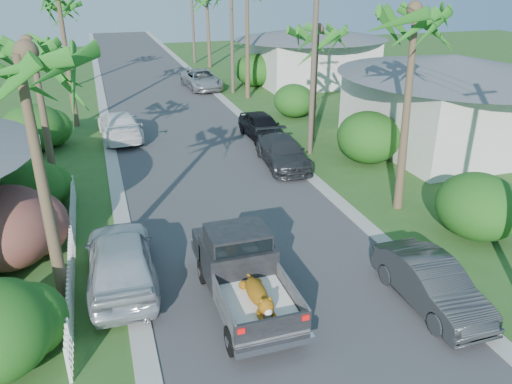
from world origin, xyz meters
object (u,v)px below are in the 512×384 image
object	(u,v)px
house_right_near	(448,105)
parked_car_rd	(202,80)
parked_car_ln	(121,260)
palm_l_b	(31,43)
palm_r_a	(419,11)
parked_car_rf	(261,126)
utility_pole_c	(232,32)
parked_car_lf	(120,126)
palm_r_b	(317,30)
parked_car_rn	(431,284)
pickup_truck	(241,266)
utility_pole_b	(314,63)
palm_l_d	(59,4)
parked_car_rm	(283,152)
utility_pole_d	(193,16)
house_right_far	(311,57)
palm_l_a	(18,55)

from	to	relation	value
house_right_near	parked_car_rd	bearing A→B (deg)	117.31
parked_car_ln	palm_l_b	bearing A→B (deg)	-73.41
palm_l_b	palm_r_a	distance (m)	14.47
parked_car_rf	utility_pole_c	bearing A→B (deg)	80.75
utility_pole_c	parked_car_lf	bearing A→B (deg)	-134.28
parked_car_rf	palm_l_b	distance (m)	12.73
palm_r_b	parked_car_rn	bearing A→B (deg)	-101.32
parked_car_rf	utility_pole_c	xyz separation A→B (m)	(1.63, 11.93, 3.87)
parked_car_rf	palm_r_a	distance (m)	12.31
pickup_truck	utility_pole_b	bearing A→B (deg)	57.71
utility_pole_c	pickup_truck	bearing A→B (deg)	-104.96
pickup_truck	utility_pole_b	distance (m)	13.49
parked_car_lf	utility_pole_b	distance (m)	11.42
palm_l_d	pickup_truck	bearing A→B (deg)	-80.84
parked_car_rn	palm_r_a	distance (m)	9.41
parked_car_rf	parked_car_lf	world-z (taller)	parked_car_lf
palm_r_a	utility_pole_b	world-z (taller)	utility_pole_b
house_right_near	palm_r_b	bearing A→B (deg)	154.89
parked_car_ln	house_right_near	distance (m)	19.46
palm_l_d	palm_r_a	size ratio (longest dim) A/B	0.89
pickup_truck	palm_l_d	distance (m)	32.85
palm_l_b	palm_r_a	bearing A→B (deg)	-24.61
parked_car_rm	palm_r_b	distance (m)	6.90
parked_car_ln	utility_pole_d	distance (m)	40.75
palm_r_a	parked_car_rd	bearing A→B (deg)	96.36
palm_r_b	utility_pole_d	world-z (taller)	utility_pole_d
utility_pole_d	parked_car_lf	bearing A→B (deg)	-110.63
parked_car_ln	palm_r_b	size ratio (longest dim) A/B	0.69
parked_car_rm	parked_car_ln	distance (m)	11.43
parked_car_lf	palm_r_a	bearing A→B (deg)	125.17
parked_car_rn	palm_l_b	size ratio (longest dim) A/B	0.56
utility_pole_c	utility_pole_d	xyz separation A→B (m)	(0.00, 15.00, 0.00)
palm_r_a	house_right_near	bearing A→B (deg)	41.85
palm_l_b	palm_r_b	size ratio (longest dim) A/B	1.03
palm_l_b	palm_r_a	world-z (taller)	palm_r_a
parked_car_ln	palm_l_d	world-z (taller)	palm_l_d
parked_car_rn	palm_l_d	xyz separation A→B (m)	(-10.10, 33.98, 5.76)
parked_car_ln	parked_car_lf	size ratio (longest dim) A/B	0.94
pickup_truck	palm_l_d	world-z (taller)	palm_l_d
parked_car_rf	parked_car_rn	bearing A→B (deg)	-92.81
palm_r_b	palm_l_d	bearing A→B (deg)	124.59
utility_pole_b	utility_pole_c	bearing A→B (deg)	90.00
parked_car_rd	house_right_far	size ratio (longest dim) A/B	0.60
parked_car_rn	pickup_truck	bearing A→B (deg)	157.93
pickup_truck	utility_pole_c	xyz separation A→B (m)	(6.94, 25.99, 3.59)
parked_car_rm	palm_r_a	size ratio (longest dim) A/B	0.54
palm_l_a	palm_r_b	distance (m)	17.57
palm_l_b	house_right_near	size ratio (longest dim) A/B	0.82
palm_l_b	utility_pole_c	distance (m)	20.30
palm_r_b	house_right_far	size ratio (longest dim) A/B	0.80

